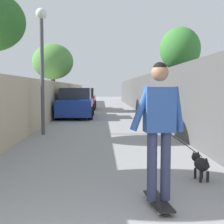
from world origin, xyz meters
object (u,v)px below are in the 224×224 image
skateboard (158,201)px  car_near (76,104)px  lamp_post (42,48)px  car_far (83,99)px  tree_right_distant (180,50)px  person_skateboarder (159,120)px  dog (200,164)px  tree_left_near (53,62)px

skateboard → car_near: car_near is taller
lamp_post → car_far: (12.59, -0.60, -2.11)m
tree_right_distant → car_far: 10.03m
skateboard → car_far: 19.14m
person_skateboarder → dog: 1.70m
tree_right_distant → lamp_post: 7.04m
tree_left_near → car_near: 5.20m
tree_left_near → car_far: bearing=-38.1°
tree_right_distant → car_near: size_ratio=1.07×
tree_right_distant → car_far: (8.32, 4.98, -2.56)m
tree_left_near → tree_right_distant: (-6.00, -6.80, 0.06)m
tree_right_distant → skateboard: (-10.70, 2.91, -3.21)m
skateboard → dog: 1.48m
skateboard → tree_right_distant: bearing=-15.2°
tree_right_distant → person_skateboarder: tree_right_distant is taller
tree_left_near → lamp_post: size_ratio=1.07×
lamp_post → person_skateboarder: 7.17m
tree_right_distant → car_near: 5.89m
person_skateboarder → tree_right_distant: bearing=-15.2°
car_near → car_far: same height
skateboard → dog: (1.15, -0.91, 0.21)m
dog → car_near: size_ratio=0.35×
person_skateboarder → lamp_post: bearing=22.5°
lamp_post → skateboard: (-6.43, -2.67, -2.76)m
tree_left_near → tree_right_distant: bearing=-131.4°
lamp_post → skateboard: 7.49m
tree_left_near → lamp_post: tree_left_near is taller
tree_left_near → dog: size_ratio=3.06×
car_near → person_skateboarder: bearing=-170.6°
person_skateboarder → skateboard: bearing=-7.1°
car_near → car_far: (6.50, 0.00, -0.00)m
tree_left_near → person_skateboarder: tree_left_near is taller
skateboard → lamp_post: bearing=22.5°
dog → car_far: car_far is taller
tree_left_near → skateboard: size_ratio=5.36×
person_skateboarder → car_far: 19.14m
skateboard → dog: dog is taller
person_skateboarder → car_near: size_ratio=0.44×
tree_right_distant → lamp_post: (-4.27, 5.58, -0.45)m
tree_left_near → car_far: size_ratio=1.11×
car_near → dog: bearing=-165.3°
lamp_post → car_near: 6.47m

